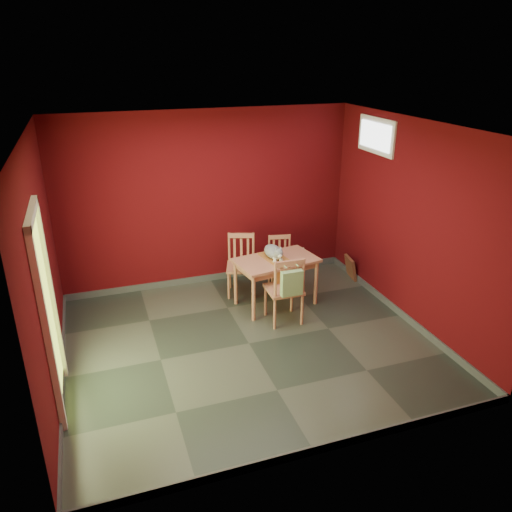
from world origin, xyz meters
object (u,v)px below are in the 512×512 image
object	(u,v)px
chair_far_right	(280,261)
dining_table	(276,265)
chair_near	(285,289)
chair_far_left	(241,264)
cat	(273,249)
tote_bag	(292,283)
picture_frame	(350,268)

from	to	relation	value
chair_far_right	dining_table	bearing A→B (deg)	-117.57
dining_table	chair_near	xyz separation A→B (m)	(-0.07, -0.52, -0.13)
dining_table	chair_near	size ratio (longest dim) A/B	1.27
chair_far_left	cat	distance (m)	0.67
tote_bag	picture_frame	bearing A→B (deg)	37.58
chair_near	picture_frame	world-z (taller)	chair_near
cat	tote_bag	bearing A→B (deg)	-108.52
chair_far_left	tote_bag	xyz separation A→B (m)	(0.29, -1.28, 0.22)
chair_far_right	cat	size ratio (longest dim) A/B	1.68
chair_far_left	picture_frame	xyz separation A→B (m)	(1.84, -0.08, -0.29)
chair_far_right	picture_frame	bearing A→B (deg)	-5.44
dining_table	chair_far_right	world-z (taller)	chair_far_right
dining_table	chair_far_right	distance (m)	0.67
dining_table	tote_bag	world-z (taller)	tote_bag
chair_far_left	tote_bag	size ratio (longest dim) A/B	2.26
dining_table	chair_near	distance (m)	0.54
tote_bag	cat	world-z (taller)	cat
chair_far_right	tote_bag	distance (m)	1.39
chair_far_left	picture_frame	size ratio (longest dim) A/B	2.47
chair_near	dining_table	bearing A→B (deg)	82.46
chair_far_left	cat	bearing A→B (deg)	-52.66
dining_table	tote_bag	distance (m)	0.75
chair_far_left	cat	size ratio (longest dim) A/B	1.91
tote_bag	chair_near	bearing A→B (deg)	88.91
cat	dining_table	bearing A→B (deg)	-93.74
chair_far_right	cat	world-z (taller)	cat
dining_table	chair_near	world-z (taller)	chair_near
dining_table	cat	distance (m)	0.23
dining_table	cat	xyz separation A→B (m)	(-0.02, 0.08, 0.21)
picture_frame	chair_far_right	bearing A→B (deg)	174.56
chair_near	tote_bag	xyz separation A→B (m)	(-0.00, -0.23, 0.19)
cat	chair_far_left	bearing A→B (deg)	112.77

